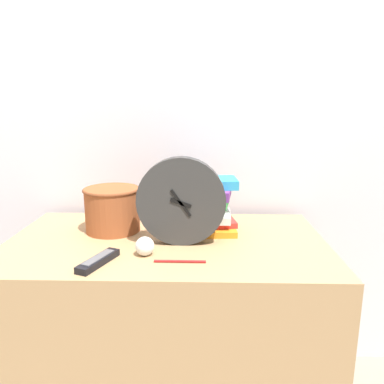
# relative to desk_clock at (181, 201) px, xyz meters

# --- Properties ---
(wall_back) EXTENTS (6.00, 0.04, 2.40)m
(wall_back) POSITION_rel_desk_clock_xyz_m (-0.05, 0.42, 0.33)
(wall_back) COLOR silver
(wall_back) RESTS_ON ground_plane
(desk) EXTENTS (1.09, 0.63, 0.72)m
(desk) POSITION_rel_desk_clock_xyz_m (-0.05, 0.04, -0.51)
(desk) COLOR tan
(desk) RESTS_ON ground_plane
(desk_clock) EXTENTS (0.29, 0.05, 0.29)m
(desk_clock) POSITION_rel_desk_clock_xyz_m (0.00, 0.00, 0.00)
(desk_clock) COLOR #333333
(desk_clock) RESTS_ON desk
(book_stack) EXTENTS (0.25, 0.20, 0.19)m
(book_stack) POSITION_rel_desk_clock_xyz_m (0.07, 0.14, -0.05)
(book_stack) COLOR orange
(book_stack) RESTS_ON desk
(basket) EXTENTS (0.20, 0.20, 0.16)m
(basket) POSITION_rel_desk_clock_xyz_m (-0.26, 0.13, -0.06)
(basket) COLOR #994C28
(basket) RESTS_ON desk
(tv_remote) EXTENTS (0.10, 0.17, 0.02)m
(tv_remote) POSITION_rel_desk_clock_xyz_m (-0.23, -0.17, -0.14)
(tv_remote) COLOR black
(tv_remote) RESTS_ON desk
(crumpled_paper_ball) EXTENTS (0.06, 0.06, 0.06)m
(crumpled_paper_ball) POSITION_rel_desk_clock_xyz_m (-0.11, -0.10, -0.12)
(crumpled_paper_ball) COLOR white
(crumpled_paper_ball) RESTS_ON desk
(pen) EXTENTS (0.15, 0.01, 0.01)m
(pen) POSITION_rel_desk_clock_xyz_m (0.00, -0.16, -0.14)
(pen) COLOR #B21E1E
(pen) RESTS_ON desk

